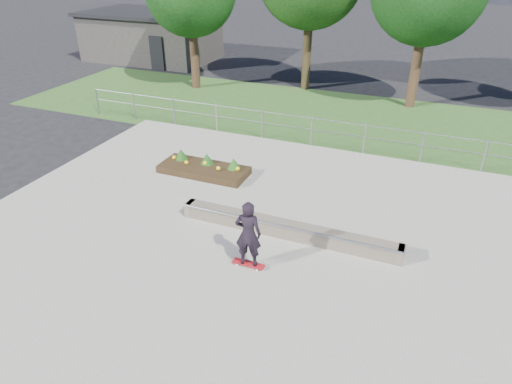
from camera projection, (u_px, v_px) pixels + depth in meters
ground at (226, 255)px, 11.45m from camera, size 120.00×120.00×0.00m
grass_verge at (333, 118)px, 20.36m from camera, size 30.00×8.00×0.02m
concrete_slab at (226, 254)px, 11.43m from camera, size 15.00×15.00×0.06m
fence at (312, 128)px, 17.16m from camera, size 20.06×0.06×1.20m
building at (152, 35)px, 29.96m from camera, size 8.40×5.40×3.00m
grind_ledge at (287, 229)px, 12.01m from camera, size 6.00×0.44×0.43m
planter_bed at (204, 168)px, 15.34m from camera, size 3.00×1.20×0.61m
skateboarder at (248, 234)px, 10.53m from camera, size 0.80×0.51×1.78m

